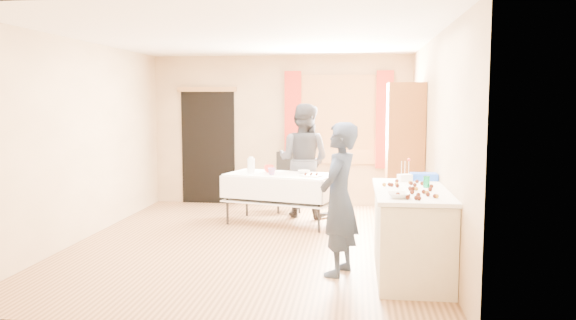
# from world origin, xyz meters

# --- Properties ---
(floor) EXTENTS (4.50, 5.50, 0.02)m
(floor) POSITION_xyz_m (0.00, 0.00, -0.01)
(floor) COLOR #9E7047
(floor) RESTS_ON ground
(ceiling) EXTENTS (4.50, 5.50, 0.02)m
(ceiling) POSITION_xyz_m (0.00, 0.00, 2.61)
(ceiling) COLOR white
(ceiling) RESTS_ON floor
(wall_back) EXTENTS (4.50, 0.02, 2.60)m
(wall_back) POSITION_xyz_m (0.00, 2.76, 1.30)
(wall_back) COLOR tan
(wall_back) RESTS_ON floor
(wall_front) EXTENTS (4.50, 0.02, 2.60)m
(wall_front) POSITION_xyz_m (0.00, -2.76, 1.30)
(wall_front) COLOR tan
(wall_front) RESTS_ON floor
(wall_left) EXTENTS (0.02, 5.50, 2.60)m
(wall_left) POSITION_xyz_m (-2.26, 0.00, 1.30)
(wall_left) COLOR tan
(wall_left) RESTS_ON floor
(wall_right) EXTENTS (0.02, 5.50, 2.60)m
(wall_right) POSITION_xyz_m (2.26, 0.00, 1.30)
(wall_right) COLOR tan
(wall_right) RESTS_ON floor
(window_frame) EXTENTS (1.32, 0.06, 1.52)m
(window_frame) POSITION_xyz_m (1.00, 2.72, 1.50)
(window_frame) COLOR olive
(window_frame) RESTS_ON wall_back
(window_pane) EXTENTS (1.20, 0.02, 1.40)m
(window_pane) POSITION_xyz_m (1.00, 2.71, 1.50)
(window_pane) COLOR white
(window_pane) RESTS_ON wall_back
(curtain_left) EXTENTS (0.28, 0.06, 1.65)m
(curtain_left) POSITION_xyz_m (0.22, 2.67, 1.50)
(curtain_left) COLOR #B0291B
(curtain_left) RESTS_ON wall_back
(curtain_right) EXTENTS (0.28, 0.06, 1.65)m
(curtain_right) POSITION_xyz_m (1.78, 2.67, 1.50)
(curtain_right) COLOR #B0291B
(curtain_right) RESTS_ON wall_back
(doorway) EXTENTS (0.95, 0.04, 2.00)m
(doorway) POSITION_xyz_m (-1.30, 2.73, 1.00)
(doorway) COLOR black
(doorway) RESTS_ON floor
(door_lintel) EXTENTS (1.05, 0.06, 0.08)m
(door_lintel) POSITION_xyz_m (-1.30, 2.70, 2.02)
(door_lintel) COLOR olive
(door_lintel) RESTS_ON wall_back
(cabinet) EXTENTS (0.50, 0.60, 2.07)m
(cabinet) POSITION_xyz_m (1.99, 1.05, 1.03)
(cabinet) COLOR brown
(cabinet) RESTS_ON floor
(counter) EXTENTS (0.77, 1.62, 0.91)m
(counter) POSITION_xyz_m (1.89, -1.11, 0.45)
(counter) COLOR beige
(counter) RESTS_ON floor
(party_table) EXTENTS (1.74, 1.19, 0.75)m
(party_table) POSITION_xyz_m (0.21, 1.17, 0.45)
(party_table) COLOR black
(party_table) RESTS_ON floor
(chair) EXTENTS (0.45, 0.45, 0.97)m
(chair) POSITION_xyz_m (0.21, 2.15, 0.29)
(chair) COLOR black
(chair) RESTS_ON floor
(girl) EXTENTS (0.80, 0.72, 1.60)m
(girl) POSITION_xyz_m (1.14, -1.17, 0.80)
(girl) COLOR #1F293E
(girl) RESTS_ON floor
(woman) EXTENTS (1.26, 1.18, 1.78)m
(woman) POSITION_xyz_m (0.49, 1.78, 0.89)
(woman) COLOR black
(woman) RESTS_ON floor
(soda_can) EXTENTS (0.07, 0.07, 0.12)m
(soda_can) POSITION_xyz_m (2.05, -0.97, 0.97)
(soda_can) COLOR #0C8F50
(soda_can) RESTS_ON counter
(mixing_bowl) EXTENTS (0.23, 0.23, 0.05)m
(mixing_bowl) POSITION_xyz_m (1.71, -1.65, 0.94)
(mixing_bowl) COLOR white
(mixing_bowl) RESTS_ON counter
(foam_block) EXTENTS (0.18, 0.15, 0.08)m
(foam_block) POSITION_xyz_m (1.86, -0.53, 0.95)
(foam_block) COLOR white
(foam_block) RESTS_ON counter
(blue_basket) EXTENTS (0.31, 0.21, 0.08)m
(blue_basket) POSITION_xyz_m (2.09, -0.40, 0.95)
(blue_basket) COLOR blue
(blue_basket) RESTS_ON counter
(pitcher) EXTENTS (0.15, 0.15, 0.22)m
(pitcher) POSITION_xyz_m (-0.23, 1.18, 0.86)
(pitcher) COLOR silver
(pitcher) RESTS_ON party_table
(cup_red) EXTENTS (0.17, 0.17, 0.11)m
(cup_red) POSITION_xyz_m (0.02, 1.30, 0.81)
(cup_red) COLOR red
(cup_red) RESTS_ON party_table
(cup_rainbow) EXTENTS (0.14, 0.14, 0.10)m
(cup_rainbow) POSITION_xyz_m (0.10, 1.01, 0.80)
(cup_rainbow) COLOR red
(cup_rainbow) RESTS_ON party_table
(small_bowl) EXTENTS (0.28, 0.28, 0.06)m
(small_bowl) POSITION_xyz_m (0.55, 1.19, 0.78)
(small_bowl) COLOR white
(small_bowl) RESTS_ON party_table
(pastry_tray) EXTENTS (0.34, 0.31, 0.02)m
(pastry_tray) POSITION_xyz_m (0.68, 0.93, 0.76)
(pastry_tray) COLOR white
(pastry_tray) RESTS_ON party_table
(bottle) EXTENTS (0.07, 0.07, 0.16)m
(bottle) POSITION_xyz_m (-0.31, 1.47, 0.83)
(bottle) COLOR white
(bottle) RESTS_ON party_table
(cake_balls) EXTENTS (0.53, 1.15, 0.04)m
(cake_balls) POSITION_xyz_m (1.90, -1.18, 0.93)
(cake_balls) COLOR #3F2314
(cake_balls) RESTS_ON counter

